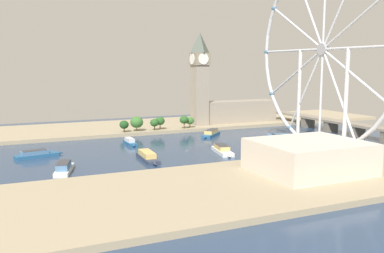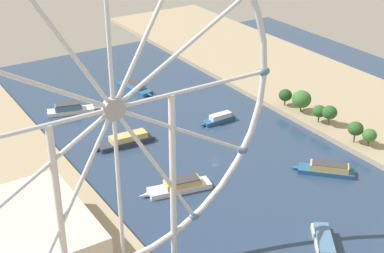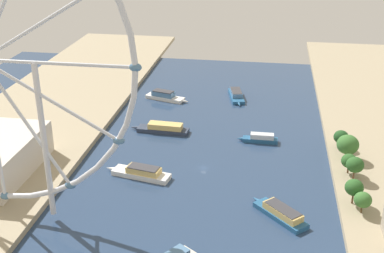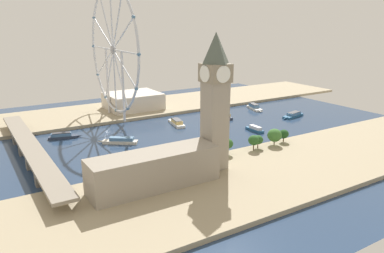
{
  "view_description": "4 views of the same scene",
  "coord_description": "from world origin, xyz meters",
  "px_view_note": "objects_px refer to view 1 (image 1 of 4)",
  "views": [
    {
      "loc": [
        288.66,
        -125.7,
        60.8
      ],
      "look_at": [
        1.42,
        3.22,
        15.67
      ],
      "focal_mm": 40.31,
      "sensor_mm": 36.0,
      "label": 1
    },
    {
      "loc": [
        145.59,
        206.45,
        144.96
      ],
      "look_at": [
        -0.27,
        -21.85,
        10.34
      ],
      "focal_mm": 53.43,
      "sensor_mm": 36.0,
      "label": 2
    },
    {
      "loc": [
        -30.15,
        228.33,
        125.39
      ],
      "look_at": [
        8.17,
        -14.03,
        16.69
      ],
      "focal_mm": 47.41,
      "sensor_mm": 36.0,
      "label": 3
    },
    {
      "loc": [
        -279.24,
        188.1,
        97.97
      ],
      "look_at": [
        -9.74,
        20.41,
        8.52
      ],
      "focal_mm": 35.38,
      "sensor_mm": 36.0,
      "label": 4
    }
  ],
  "objects_px": {
    "riverside_hall": "(309,157)",
    "tour_boat_3": "(64,168)",
    "tour_boat_1": "(130,142)",
    "tour_boat_6": "(222,150)",
    "parliament_block": "(239,111)",
    "tour_boat_5": "(211,133)",
    "clock_tower": "(200,77)",
    "tour_boat_4": "(148,157)",
    "tour_boat_0": "(37,154)",
    "tour_boat_2": "(281,138)",
    "tour_boat_7": "(351,142)",
    "river_bridge": "(344,125)",
    "ferris_wheel": "(323,50)"
  },
  "relations": [
    {
      "from": "parliament_block",
      "to": "tour_boat_2",
      "type": "height_order",
      "value": "parliament_block"
    },
    {
      "from": "clock_tower",
      "to": "parliament_block",
      "type": "height_order",
      "value": "clock_tower"
    },
    {
      "from": "riverside_hall",
      "to": "parliament_block",
      "type": "bearing_deg",
      "value": 160.05
    },
    {
      "from": "riverside_hall",
      "to": "tour_boat_4",
      "type": "relative_size",
      "value": 1.57
    },
    {
      "from": "parliament_block",
      "to": "river_bridge",
      "type": "xyz_separation_m",
      "value": [
        92.86,
        52.99,
        -5.34
      ]
    },
    {
      "from": "clock_tower",
      "to": "river_bridge",
      "type": "distance_m",
      "value": 138.39
    },
    {
      "from": "tour_boat_0",
      "to": "tour_boat_2",
      "type": "distance_m",
      "value": 187.66
    },
    {
      "from": "tour_boat_0",
      "to": "tour_boat_2",
      "type": "xyz_separation_m",
      "value": [
        12.49,
        187.24,
        0.15
      ]
    },
    {
      "from": "clock_tower",
      "to": "tour_boat_4",
      "type": "relative_size",
      "value": 2.45
    },
    {
      "from": "river_bridge",
      "to": "tour_boat_6",
      "type": "relative_size",
      "value": 5.74
    },
    {
      "from": "riverside_hall",
      "to": "tour_boat_1",
      "type": "bearing_deg",
      "value": -155.22
    },
    {
      "from": "parliament_block",
      "to": "tour_boat_5",
      "type": "height_order",
      "value": "parliament_block"
    },
    {
      "from": "tour_boat_0",
      "to": "tour_boat_3",
      "type": "distance_m",
      "value": 49.87
    },
    {
      "from": "tour_boat_4",
      "to": "tour_boat_6",
      "type": "bearing_deg",
      "value": 93.41
    },
    {
      "from": "clock_tower",
      "to": "tour_boat_3",
      "type": "bearing_deg",
      "value": -48.93
    },
    {
      "from": "ferris_wheel",
      "to": "clock_tower",
      "type": "bearing_deg",
      "value": -178.27
    },
    {
      "from": "tour_boat_3",
      "to": "tour_boat_7",
      "type": "height_order",
      "value": "tour_boat_3"
    },
    {
      "from": "tour_boat_1",
      "to": "tour_boat_7",
      "type": "bearing_deg",
      "value": 65.6
    },
    {
      "from": "riverside_hall",
      "to": "tour_boat_2",
      "type": "bearing_deg",
      "value": 151.2
    },
    {
      "from": "ferris_wheel",
      "to": "tour_boat_6",
      "type": "height_order",
      "value": "ferris_wheel"
    },
    {
      "from": "tour_boat_1",
      "to": "tour_boat_6",
      "type": "relative_size",
      "value": 0.66
    },
    {
      "from": "tour_boat_7",
      "to": "tour_boat_6",
      "type": "bearing_deg",
      "value": 7.23
    },
    {
      "from": "river_bridge",
      "to": "tour_boat_4",
      "type": "distance_m",
      "value": 194.04
    },
    {
      "from": "ferris_wheel",
      "to": "tour_boat_2",
      "type": "bearing_deg",
      "value": 160.78
    },
    {
      "from": "parliament_block",
      "to": "tour_boat_3",
      "type": "height_order",
      "value": "parliament_block"
    },
    {
      "from": "clock_tower",
      "to": "ferris_wheel",
      "type": "relative_size",
      "value": 0.68
    },
    {
      "from": "ferris_wheel",
      "to": "riverside_hall",
      "type": "relative_size",
      "value": 2.29
    },
    {
      "from": "tour_boat_1",
      "to": "tour_boat_7",
      "type": "xyz_separation_m",
      "value": [
        69.97,
        154.56,
        0.1
      ]
    },
    {
      "from": "riverside_hall",
      "to": "tour_boat_7",
      "type": "bearing_deg",
      "value": 124.44
    },
    {
      "from": "riverside_hall",
      "to": "river_bridge",
      "type": "relative_size",
      "value": 0.28
    },
    {
      "from": "parliament_block",
      "to": "tour_boat_4",
      "type": "height_order",
      "value": "parliament_block"
    },
    {
      "from": "riverside_hall",
      "to": "tour_boat_3",
      "type": "relative_size",
      "value": 1.76
    },
    {
      "from": "tour_boat_5",
      "to": "tour_boat_7",
      "type": "bearing_deg",
      "value": 90.05
    },
    {
      "from": "riverside_hall",
      "to": "river_bridge",
      "type": "height_order",
      "value": "riverside_hall"
    },
    {
      "from": "tour_boat_3",
      "to": "tour_boat_6",
      "type": "relative_size",
      "value": 0.92
    },
    {
      "from": "river_bridge",
      "to": "tour_boat_5",
      "type": "height_order",
      "value": "river_bridge"
    },
    {
      "from": "tour_boat_0",
      "to": "tour_boat_4",
      "type": "relative_size",
      "value": 0.91
    },
    {
      "from": "tour_boat_6",
      "to": "tour_boat_5",
      "type": "bearing_deg",
      "value": 171.26
    },
    {
      "from": "tour_boat_1",
      "to": "parliament_block",
      "type": "bearing_deg",
      "value": 115.91
    },
    {
      "from": "tour_boat_2",
      "to": "tour_boat_6",
      "type": "height_order",
      "value": "tour_boat_6"
    },
    {
      "from": "tour_boat_0",
      "to": "tour_boat_4",
      "type": "height_order",
      "value": "tour_boat_4"
    },
    {
      "from": "clock_tower",
      "to": "tour_boat_0",
      "type": "distance_m",
      "value": 180.56
    },
    {
      "from": "parliament_block",
      "to": "tour_boat_2",
      "type": "xyz_separation_m",
      "value": [
        96.56,
        -15.97,
        -11.44
      ]
    },
    {
      "from": "parliament_block",
      "to": "tour_boat_5",
      "type": "bearing_deg",
      "value": -47.5
    },
    {
      "from": "tour_boat_6",
      "to": "tour_boat_7",
      "type": "xyz_separation_m",
      "value": [
        12.79,
        104.81,
        -0.06
      ]
    },
    {
      "from": "riverside_hall",
      "to": "tour_boat_3",
      "type": "distance_m",
      "value": 137.26
    },
    {
      "from": "clock_tower",
      "to": "riverside_hall",
      "type": "height_order",
      "value": "clock_tower"
    },
    {
      "from": "tour_boat_6",
      "to": "riverside_hall",
      "type": "bearing_deg",
      "value": 20.53
    },
    {
      "from": "clock_tower",
      "to": "tour_boat_3",
      "type": "xyz_separation_m",
      "value": [
        126.37,
        -145.01,
        -46.41
      ]
    },
    {
      "from": "tour_boat_3",
      "to": "tour_boat_2",
      "type": "bearing_deg",
      "value": -61.87
    }
  ]
}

